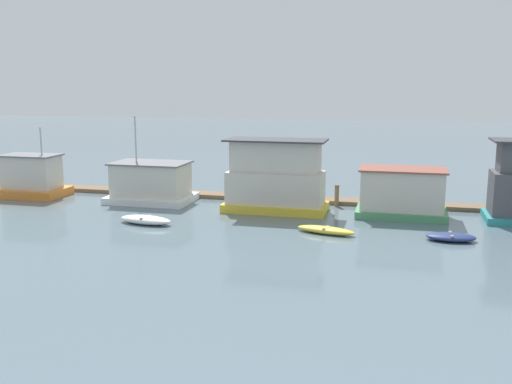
{
  "coord_description": "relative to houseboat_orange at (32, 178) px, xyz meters",
  "views": [
    {
      "loc": [
        9.31,
        -38.19,
        8.7
      ],
      "look_at": [
        0.0,
        -1.0,
        1.4
      ],
      "focal_mm": 40.0,
      "sensor_mm": 36.0,
      "label": 1
    }
  ],
  "objects": [
    {
      "name": "dock_walkway",
      "position": [
        18.42,
        3.08,
        -1.31
      ],
      "size": [
        51.0,
        1.66,
        0.3
      ],
      "primitive_type": "cube",
      "color": "brown",
      "rests_on": "ground_plane"
    },
    {
      "name": "houseboat_orange",
      "position": [
        0.0,
        0.0,
        0.0
      ],
      "size": [
        5.23,
        3.37,
        5.41
      ],
      "color": "orange",
      "rests_on": "ground_plane"
    },
    {
      "name": "houseboat_yellow",
      "position": [
        19.66,
        -0.62,
        0.8
      ],
      "size": [
        7.09,
        3.25,
        4.99
      ],
      "color": "gold",
      "rests_on": "ground_plane"
    },
    {
      "name": "dinghy_yellow",
      "position": [
        23.83,
        -5.83,
        -1.25
      ],
      "size": [
        3.7,
        1.79,
        0.42
      ],
      "color": "yellow",
      "rests_on": "ground_plane"
    },
    {
      "name": "dinghy_navy",
      "position": [
        30.85,
        -5.68,
        -1.24
      ],
      "size": [
        2.77,
        1.52,
        0.44
      ],
      "color": "navy",
      "rests_on": "ground_plane"
    },
    {
      "name": "houseboat_green",
      "position": [
        28.12,
        -0.11,
        0.1
      ],
      "size": [
        5.85,
        3.6,
        3.23
      ],
      "color": "#4C9360",
      "rests_on": "ground_plane"
    },
    {
      "name": "mooring_post_far_right",
      "position": [
        23.61,
        2.0,
        -0.68
      ],
      "size": [
        0.31,
        0.31,
        1.56
      ],
      "primitive_type": "cylinder",
      "color": "brown",
      "rests_on": "ground_plane"
    },
    {
      "name": "dinghy_white",
      "position": [
        12.5,
        -6.24,
        -1.2
      ],
      "size": [
        3.71,
        1.78,
        0.53
      ],
      "color": "white",
      "rests_on": "ground_plane"
    },
    {
      "name": "houseboat_white",
      "position": [
        9.96,
        0.31,
        -0.06
      ],
      "size": [
        6.19,
        4.12,
        6.37
      ],
      "color": "white",
      "rests_on": "ground_plane"
    },
    {
      "name": "ground_plane",
      "position": [
        18.42,
        -0.23,
        -1.46
      ],
      "size": [
        200.0,
        200.0,
        0.0
      ],
      "primitive_type": "plane",
      "color": "slate"
    }
  ]
}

